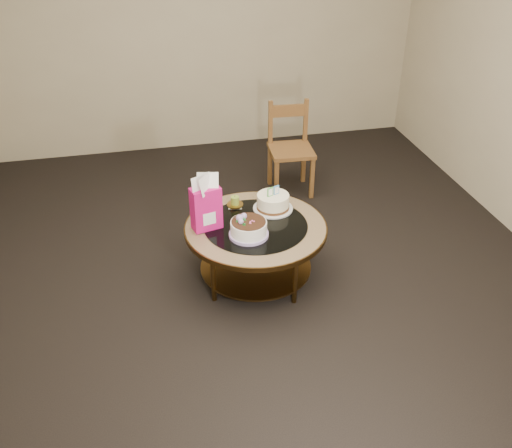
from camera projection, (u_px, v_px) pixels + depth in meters
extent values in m
plane|color=black|center=(256.00, 276.00, 4.29)|extent=(5.00, 5.00, 0.00)
cube|color=tan|center=(201.00, 23.00, 5.67)|extent=(4.50, 0.02, 2.60)
cube|color=tan|center=(458.00, 442.00, 1.53)|extent=(4.50, 0.02, 2.60)
cylinder|color=#573B19|center=(294.00, 234.00, 4.41)|extent=(0.04, 0.04, 0.42)
cylinder|color=#573B19|center=(221.00, 232.00, 4.43)|extent=(0.04, 0.04, 0.42)
cylinder|color=#573B19|center=(213.00, 276.00, 3.95)|extent=(0.04, 0.04, 0.42)
cylinder|color=#573B19|center=(295.00, 278.00, 3.93)|extent=(0.04, 0.04, 0.42)
cylinder|color=#573B19|center=(256.00, 266.00, 4.24)|extent=(0.82, 0.82, 0.02)
cylinder|color=#573B19|center=(256.00, 228.00, 4.06)|extent=(1.02, 1.02, 0.04)
cylinder|color=#9F8258|center=(256.00, 226.00, 4.05)|extent=(1.00, 1.00, 0.01)
cylinder|color=black|center=(256.00, 225.00, 4.05)|extent=(0.74, 0.74, 0.01)
cylinder|color=#A88EC9|center=(249.00, 234.00, 3.92)|extent=(0.27, 0.27, 0.02)
cylinder|color=white|center=(249.00, 229.00, 3.90)|extent=(0.25, 0.25, 0.11)
cylinder|color=black|center=(249.00, 222.00, 3.87)|extent=(0.24, 0.24, 0.01)
sphere|color=#A88EC9|center=(240.00, 218.00, 3.87)|extent=(0.05, 0.05, 0.05)
sphere|color=#A88EC9|center=(244.00, 216.00, 3.90)|extent=(0.04, 0.04, 0.04)
sphere|color=#A88EC9|center=(241.00, 221.00, 3.84)|extent=(0.04, 0.04, 0.04)
cone|color=#1C6B25|center=(245.00, 220.00, 3.88)|extent=(0.03, 0.04, 0.02)
cone|color=#1C6B25|center=(237.00, 221.00, 3.86)|extent=(0.03, 0.04, 0.02)
cone|color=#1C6B25|center=(245.00, 216.00, 3.92)|extent=(0.03, 0.03, 0.02)
cone|color=#1C6B25|center=(245.00, 224.00, 3.83)|extent=(0.03, 0.04, 0.02)
cylinder|color=silver|center=(273.00, 208.00, 4.23)|extent=(0.30, 0.30, 0.01)
cylinder|color=#4D2D16|center=(273.00, 207.00, 4.22)|extent=(0.24, 0.24, 0.02)
cylinder|color=white|center=(273.00, 200.00, 4.19)|extent=(0.24, 0.24, 0.09)
cube|color=green|center=(270.00, 192.00, 4.14)|extent=(0.04, 0.03, 0.07)
cube|color=white|center=(270.00, 192.00, 4.14)|extent=(0.04, 0.02, 0.05)
cube|color=#3C8ACF|center=(276.00, 190.00, 4.17)|extent=(0.04, 0.03, 0.07)
cube|color=white|center=(276.00, 190.00, 4.17)|extent=(0.04, 0.02, 0.05)
cube|color=#D91472|center=(206.00, 208.00, 3.94)|extent=(0.22, 0.16, 0.31)
cube|color=white|center=(207.00, 215.00, 3.97)|extent=(0.12, 0.13, 0.09)
cube|color=#D6AE58|center=(235.00, 206.00, 4.27)|extent=(0.12, 0.12, 0.01)
cylinder|color=#BD8F3B|center=(235.00, 205.00, 4.26)|extent=(0.12, 0.12, 0.01)
cylinder|color=olive|center=(235.00, 200.00, 4.24)|extent=(0.06, 0.06, 0.06)
cylinder|color=black|center=(235.00, 196.00, 4.23)|extent=(0.00, 0.00, 0.01)
cube|color=brown|center=(291.00, 151.00, 5.22)|extent=(0.41, 0.41, 0.04)
cube|color=brown|center=(276.00, 180.00, 5.16)|extent=(0.04, 0.04, 0.41)
cube|color=brown|center=(312.00, 178.00, 5.21)|extent=(0.04, 0.04, 0.41)
cube|color=brown|center=(270.00, 164.00, 5.44)|extent=(0.04, 0.04, 0.41)
cube|color=brown|center=(304.00, 162.00, 5.49)|extent=(0.04, 0.04, 0.41)
cube|color=brown|center=(270.00, 123.00, 5.22)|extent=(0.04, 0.04, 0.42)
cube|color=brown|center=(306.00, 121.00, 5.27)|extent=(0.04, 0.04, 0.42)
cube|color=brown|center=(288.00, 111.00, 5.18)|extent=(0.33, 0.05, 0.11)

